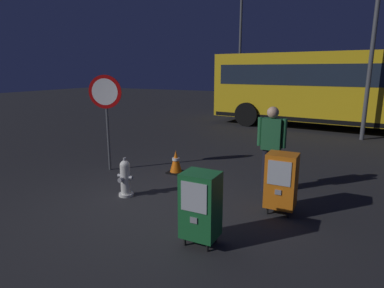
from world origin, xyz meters
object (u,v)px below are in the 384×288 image
object	(u,v)px
bus_near	(349,86)
newspaper_box_secondary	(281,180)
pedestrian	(271,144)
street_light_near_left	(377,14)
traffic_cone	(176,162)
street_light_near_right	(240,40)
fire_hydrant	(125,178)
newspaper_box_primary	(201,205)
stop_sign	(106,103)

from	to	relation	value
bus_near	newspaper_box_secondary	bearing A→B (deg)	-88.99
pedestrian	street_light_near_left	bearing A→B (deg)	75.35
traffic_cone	street_light_near_right	xyz separation A→B (m)	(-2.44, 11.46, 3.68)
pedestrian	fire_hydrant	bearing A→B (deg)	-148.33
traffic_cone	newspaper_box_secondary	bearing A→B (deg)	-22.81
bus_near	street_light_near_left	distance (m)	3.05
newspaper_box_primary	stop_sign	bearing A→B (deg)	148.54
fire_hydrant	traffic_cone	distance (m)	1.66
newspaper_box_secondary	street_light_near_left	world-z (taller)	street_light_near_left
newspaper_box_primary	pedestrian	size ratio (longest dim) A/B	0.61
newspaper_box_secondary	stop_sign	world-z (taller)	stop_sign
street_light_near_left	street_light_near_right	world-z (taller)	street_light_near_left
traffic_cone	bus_near	bearing A→B (deg)	67.80
stop_sign	traffic_cone	distance (m)	2.10
stop_sign	street_light_near_left	distance (m)	8.88
pedestrian	bus_near	distance (m)	8.22
stop_sign	newspaper_box_secondary	bearing A→B (deg)	-8.03
bus_near	traffic_cone	bearing A→B (deg)	-107.27
fire_hydrant	street_light_near_left	world-z (taller)	street_light_near_left
newspaper_box_primary	street_light_near_right	size ratio (longest dim) A/B	0.15
traffic_cone	street_light_near_left	xyz separation A→B (m)	(3.86, 6.10, 3.81)
stop_sign	traffic_cone	xyz separation A→B (m)	(1.53, 0.52, -1.34)
newspaper_box_primary	street_light_near_left	world-z (taller)	street_light_near_left
pedestrian	street_light_near_left	size ratio (longest dim) A/B	0.24
newspaper_box_secondary	stop_sign	size ratio (longest dim) A/B	0.46
newspaper_box_primary	bus_near	xyz separation A→B (m)	(1.37, 10.52, 1.14)
fire_hydrant	bus_near	bearing A→B (deg)	70.55
fire_hydrant	pedestrian	bearing A→B (deg)	31.67
newspaper_box_primary	street_light_near_right	xyz separation A→B (m)	(-4.30, 14.05, 3.37)
newspaper_box_primary	street_light_near_right	distance (m)	15.07
fire_hydrant	street_light_near_left	distance (m)	9.49
newspaper_box_secondary	street_light_near_left	xyz separation A→B (m)	(1.24, 7.20, 3.50)
traffic_cone	fire_hydrant	bearing A→B (deg)	-95.13
newspaper_box_secondary	bus_near	world-z (taller)	bus_near
fire_hydrant	newspaper_box_primary	size ratio (longest dim) A/B	0.73
pedestrian	street_light_near_left	world-z (taller)	street_light_near_left
street_light_near_right	newspaper_box_primary	bearing A→B (deg)	-72.98
fire_hydrant	newspaper_box_secondary	bearing A→B (deg)	11.32
newspaper_box_secondary	street_light_near_left	size ratio (longest dim) A/B	0.15
newspaper_box_primary	bus_near	size ratio (longest dim) A/B	0.10
newspaper_box_secondary	traffic_cone	world-z (taller)	newspaper_box_secondary
newspaper_box_primary	pedestrian	world-z (taller)	pedestrian
fire_hydrant	pedestrian	xyz separation A→B (m)	(2.36, 1.46, 0.60)
newspaper_box_primary	stop_sign	xyz separation A→B (m)	(-3.39, 2.08, 1.03)
street_light_near_right	stop_sign	bearing A→B (deg)	-85.67
fire_hydrant	pedestrian	world-z (taller)	pedestrian
traffic_cone	newspaper_box_primary	bearing A→B (deg)	-54.29
fire_hydrant	bus_near	size ratio (longest dim) A/B	0.07
newspaper_box_primary	street_light_near_right	bearing A→B (deg)	107.02
newspaper_box_secondary	street_light_near_left	bearing A→B (deg)	80.21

